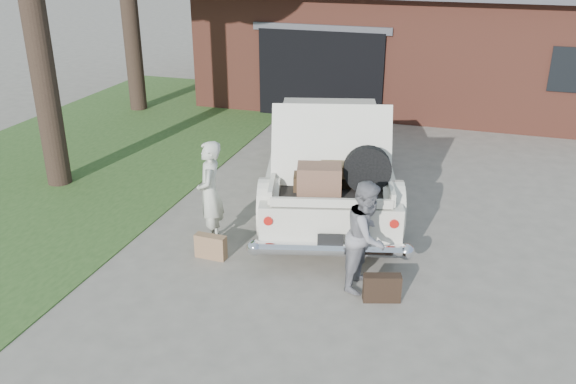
% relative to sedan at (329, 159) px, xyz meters
% --- Properties ---
extents(ground, '(90.00, 90.00, 0.00)m').
position_rel_sedan_xyz_m(ground, '(-0.02, -2.90, -0.78)').
color(ground, gray).
rests_on(ground, ground).
extents(grass_strip, '(6.00, 16.00, 0.02)m').
position_rel_sedan_xyz_m(grass_strip, '(-5.52, 0.10, -0.77)').
color(grass_strip, '#2D4C1E').
rests_on(grass_strip, ground).
extents(house, '(12.80, 7.80, 3.30)m').
position_rel_sedan_xyz_m(house, '(0.96, 8.57, 0.89)').
color(house, brown).
rests_on(house, ground).
extents(sedan, '(3.32, 5.66, 2.13)m').
position_rel_sedan_xyz_m(sedan, '(0.00, 0.00, 0.00)').
color(sedan, silver).
rests_on(sedan, ground).
extents(woman_left, '(0.56, 0.68, 1.61)m').
position_rel_sedan_xyz_m(woman_left, '(-1.33, -2.03, 0.02)').
color(woman_left, beige).
rests_on(woman_left, ground).
extents(woman_right, '(0.69, 0.82, 1.51)m').
position_rel_sedan_xyz_m(woman_right, '(1.16, -2.58, -0.03)').
color(woman_right, gray).
rests_on(woman_right, ground).
extents(suitcase_left, '(0.47, 0.17, 0.36)m').
position_rel_sedan_xyz_m(suitcase_left, '(-1.13, -2.52, -0.60)').
color(suitcase_left, '#936C4A').
rests_on(suitcase_left, ground).
extents(suitcase_right, '(0.51, 0.29, 0.37)m').
position_rel_sedan_xyz_m(suitcase_right, '(1.44, -2.89, -0.60)').
color(suitcase_right, black).
rests_on(suitcase_right, ground).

